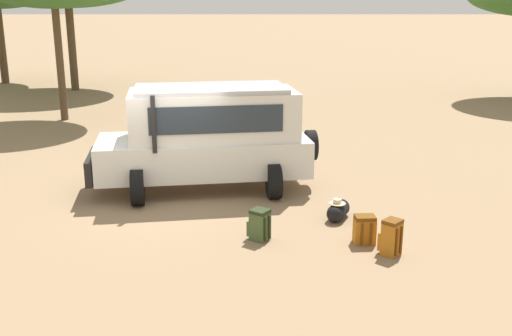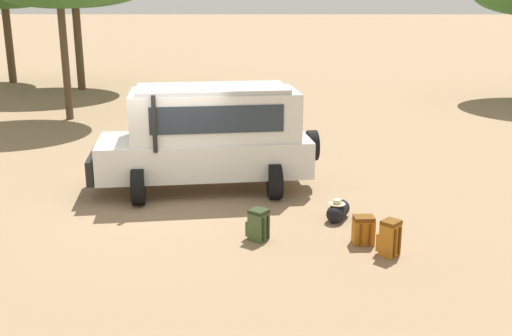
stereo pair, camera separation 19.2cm
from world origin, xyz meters
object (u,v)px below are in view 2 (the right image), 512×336
Objects in this scene: backpack_beside_front_wheel at (389,238)px; duffel_bag_low_black_case at (338,211)px; safari_vehicle at (209,135)px; backpack_cluster_center at (258,225)px; backpack_near_rear_wheel at (363,230)px.

duffel_bag_low_black_case is at bearing 111.17° from backpack_beside_front_wheel.
duffel_bag_low_black_case is at bearing -36.27° from safari_vehicle.
safari_vehicle is at bearing 132.35° from backpack_beside_front_wheel.
backpack_cluster_center is 1.95m from backpack_near_rear_wheel.
backpack_near_rear_wheel is at bearing 125.08° from backpack_beside_front_wheel.
safari_vehicle is 8.30× the size of backpack_beside_front_wheel.
backpack_near_rear_wheel is (1.95, -0.15, -0.03)m from backpack_cluster_center.
safari_vehicle is 5.31m from backpack_beside_front_wheel.
backpack_beside_front_wheel reaches higher than backpack_cluster_center.
safari_vehicle is 7.19× the size of duffel_bag_low_black_case.
duffel_bag_low_black_case is (-0.32, 1.25, -0.08)m from backpack_near_rear_wheel.
backpack_near_rear_wheel is (3.14, -3.32, -1.03)m from safari_vehicle.
duffel_bag_low_black_case is at bearing 104.19° from backpack_near_rear_wheel.
duffel_bag_low_black_case is (-0.69, 1.78, -0.14)m from backpack_beside_front_wheel.
safari_vehicle is 4.69m from backpack_near_rear_wheel.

